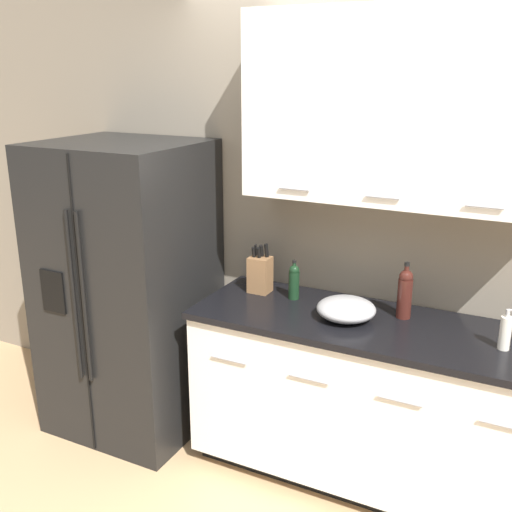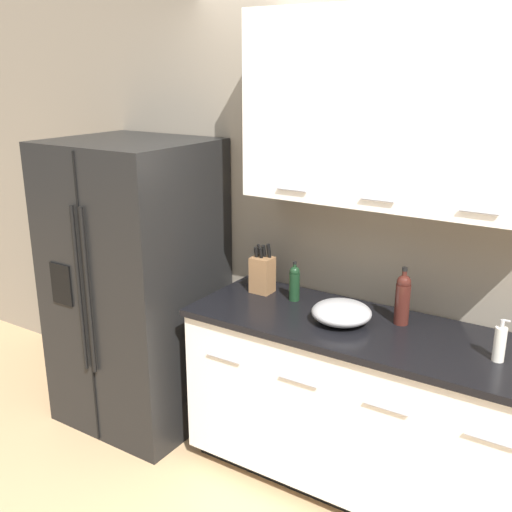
# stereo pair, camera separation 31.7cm
# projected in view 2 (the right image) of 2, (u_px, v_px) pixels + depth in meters

# --- Properties ---
(wall_back) EXTENTS (10.00, 0.39, 2.60)m
(wall_back) POSITION_uv_depth(u_px,v_px,m) (400.00, 207.00, 2.99)
(wall_back) COLOR gray
(wall_back) RESTS_ON ground_plane
(counter_unit) EXTENTS (1.85, 0.64, 0.92)m
(counter_unit) POSITION_uv_depth(u_px,v_px,m) (365.00, 408.00, 3.05)
(counter_unit) COLOR black
(counter_unit) RESTS_ON ground_plane
(refrigerator) EXTENTS (0.87, 0.81, 1.74)m
(refrigerator) POSITION_uv_depth(u_px,v_px,m) (137.00, 285.00, 3.62)
(refrigerator) COLOR black
(refrigerator) RESTS_ON ground_plane
(knife_block) EXTENTS (0.12, 0.10, 0.28)m
(knife_block) POSITION_uv_depth(u_px,v_px,m) (262.00, 274.00, 3.34)
(knife_block) COLOR olive
(knife_block) RESTS_ON counter_unit
(wine_bottle) EXTENTS (0.07, 0.07, 0.29)m
(wine_bottle) POSITION_uv_depth(u_px,v_px,m) (403.00, 298.00, 2.91)
(wine_bottle) COLOR #3D1914
(wine_bottle) RESTS_ON counter_unit
(soap_dispenser) EXTENTS (0.06, 0.05, 0.19)m
(soap_dispenser) POSITION_uv_depth(u_px,v_px,m) (500.00, 344.00, 2.55)
(soap_dispenser) COLOR silver
(soap_dispenser) RESTS_ON counter_unit
(oil_bottle) EXTENTS (0.06, 0.06, 0.22)m
(oil_bottle) POSITION_uv_depth(u_px,v_px,m) (294.00, 282.00, 3.22)
(oil_bottle) COLOR black
(oil_bottle) RESTS_ON counter_unit
(mixing_bowl) EXTENTS (0.30, 0.30, 0.11)m
(mixing_bowl) POSITION_uv_depth(u_px,v_px,m) (342.00, 312.00, 2.95)
(mixing_bowl) COLOR #A3A3A5
(mixing_bowl) RESTS_ON counter_unit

